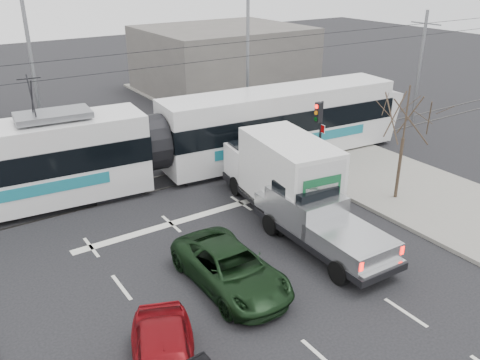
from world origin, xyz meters
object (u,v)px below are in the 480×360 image
tram (152,144)px  box_truck (282,175)px  bare_tree (406,118)px  green_car (231,268)px  street_lamp_near (245,48)px  street_lamp_far (28,64)px  navy_pickup (266,161)px  traffic_signal (319,123)px  silver_pickup (317,218)px

tram → box_truck: (3.18, -5.69, -0.29)m
bare_tree → green_car: 10.16m
street_lamp_near → street_lamp_far: same height
bare_tree → navy_pickup: bearing=126.7°
street_lamp_far → green_car: 15.70m
traffic_signal → box_truck: traffic_signal is taller
tram → silver_pickup: tram is taller
traffic_signal → street_lamp_far: 14.47m
street_lamp_near → green_car: size_ratio=1.86×
tram → street_lamp_near: bearing=31.2°
silver_pickup → street_lamp_far: bearing=115.0°
green_car → bare_tree: bearing=8.6°
box_truck → green_car: (-4.67, -3.38, -0.99)m
bare_tree → street_lamp_near: size_ratio=0.56×
traffic_signal → street_lamp_near: (0.84, 7.50, 2.37)m
tram → green_car: 9.27m
bare_tree → box_truck: (-4.90, 1.98, -2.13)m
bare_tree → silver_pickup: bare_tree is taller
traffic_signal → silver_pickup: traffic_signal is taller
tram → box_truck: tram is taller
street_lamp_near → tram: 9.24m
street_lamp_far → box_truck: street_lamp_far is taller
silver_pickup → bare_tree: bearing=11.3°
box_truck → green_car: size_ratio=1.44×
bare_tree → navy_pickup: size_ratio=0.98×
street_lamp_near → silver_pickup: street_lamp_near is taller
street_lamp_far → green_car: bearing=-81.5°
street_lamp_near → green_car: bearing=-125.8°
street_lamp_near → street_lamp_far: bearing=170.1°
navy_pickup → tram: bearing=148.7°
tram → navy_pickup: 5.37m
street_lamp_far → navy_pickup: 12.59m
traffic_signal → silver_pickup: size_ratio=0.59×
street_lamp_near → bare_tree: bearing=-88.6°
bare_tree → street_lamp_far: 17.97m
traffic_signal → box_truck: bearing=-151.8°
traffic_signal → box_truck: (-3.77, -2.02, -1.08)m
street_lamp_far → traffic_signal: bearing=-41.7°
tram → navy_pickup: bearing=-27.3°
street_lamp_far → silver_pickup: 16.26m
street_lamp_far → navy_pickup: size_ratio=1.76×
bare_tree → navy_pickup: (-3.60, 4.83, -2.73)m
traffic_signal → navy_pickup: 3.11m
bare_tree → green_car: (-9.57, -1.40, -3.12)m
traffic_signal → street_lamp_near: size_ratio=0.40×
navy_pickup → traffic_signal: bearing=-17.5°
silver_pickup → tram: bearing=108.2°
bare_tree → green_car: bare_tree is taller
bare_tree → navy_pickup: 6.62m
box_truck → green_car: box_truck is taller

